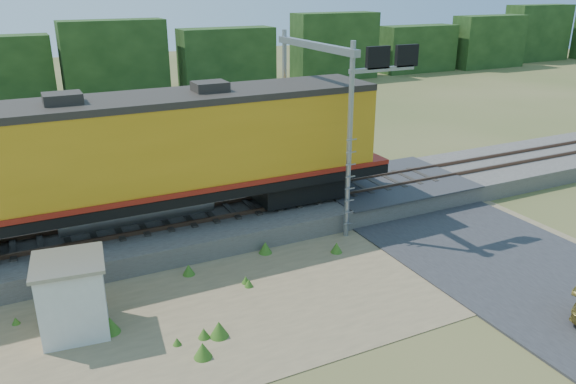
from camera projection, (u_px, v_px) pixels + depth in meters
ground at (320, 289)px, 18.62m from camera, size 140.00×140.00×0.00m
ballast at (250, 215)px, 23.52m from camera, size 70.00×5.00×0.80m
rails at (250, 205)px, 23.36m from camera, size 70.00×1.54×0.16m
dirt_shoulder at (259, 296)px, 18.21m from camera, size 26.00×8.00×0.03m
road at (466, 238)px, 22.12m from camera, size 7.00×66.00×0.86m
tree_line_north at (110, 61)px, 49.46m from camera, size 130.00×3.00×6.50m
weed_clumps at (220, 314)px, 17.26m from camera, size 15.00×6.20×0.56m
locomotive at (123, 157)px, 20.36m from camera, size 20.79×3.17×5.36m
shed at (72, 296)px, 15.99m from camera, size 2.16×2.16×2.31m
signal_gantry at (331, 85)px, 22.50m from camera, size 3.02×6.20×7.63m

